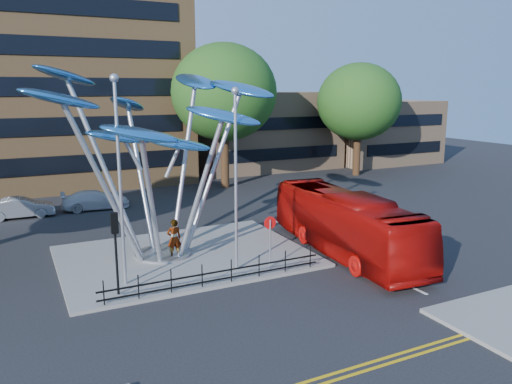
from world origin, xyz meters
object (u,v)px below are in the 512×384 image
tree_far (359,102)px  street_lamp_right (236,164)px  tree_right (224,93)px  street_lamp_left (119,164)px  traffic_light_island (115,236)px  parked_car_right (96,200)px  parked_car_mid (21,208)px  leaf_sculpture (155,120)px  red_bus (345,223)px  no_entry_sign_island (270,233)px  pedestrian (174,239)px

tree_far → street_lamp_right: (-21.50, -19.00, -2.01)m
tree_right → street_lamp_left: tree_right is taller
traffic_light_island → parked_car_right: bearing=84.1°
traffic_light_island → parked_car_right: 16.41m
street_lamp_left → parked_car_mid: size_ratio=2.12×
leaf_sculpture → red_bus: 10.80m
leaf_sculpture → no_entry_sign_island: (4.07, -4.16, -5.06)m
tree_right → street_lamp_right: 20.64m
tree_right → street_lamp_left: 22.49m
street_lamp_left → pedestrian: size_ratio=4.50×
tree_far → pedestrian: tree_far is taller
parked_car_mid → parked_car_right: 4.81m
street_lamp_left → parked_car_right: size_ratio=1.92×
street_lamp_right → traffic_light_island: bearing=-174.8°
pedestrian → traffic_light_island: bearing=46.9°
parked_car_right → street_lamp_right: bearing=-162.8°
pedestrian → tree_right: bearing=-118.0°
street_lamp_left → pedestrian: (2.91, 2.33, -4.23)m
street_lamp_right → leaf_sculpture: bearing=124.9°
tree_right → parked_car_mid: (-16.12, -3.60, -7.35)m
pedestrian → street_lamp_right: bearing=129.0°
tree_right → street_lamp_right: bearing=-111.5°
tree_right → parked_car_right: (-11.32, -3.29, -7.37)m
tree_far → traffic_light_island: 33.61m
traffic_light_island → parked_car_mid: bearing=101.1°
tree_far → parked_car_mid: size_ratio=2.61×
street_lamp_right → no_entry_sign_island: size_ratio=3.39×
street_lamp_right → red_bus: size_ratio=0.72×
street_lamp_left → traffic_light_island: size_ratio=2.57×
parked_car_right → pedestrian: bearing=-168.8°
traffic_light_island → no_entry_sign_island: 7.05m
traffic_light_island → pedestrian: 5.00m
leaf_sculpture → pedestrian: size_ratio=6.50×
leaf_sculpture → red_bus: leaf_sculpture is taller
no_entry_sign_island → red_bus: (4.60, 0.47, -0.22)m
street_lamp_left → parked_car_mid: bearing=103.7°
parked_car_mid → no_entry_sign_island: bearing=-145.1°
tree_far → pedestrian: 29.21m
tree_far → red_bus: size_ratio=0.94×
traffic_light_island → tree_far: bearing=35.8°
street_lamp_right → traffic_light_island: street_lamp_right is taller
street_lamp_right → parked_car_mid: (-8.62, 15.40, -4.41)m
street_lamp_right → pedestrian: (-2.09, 2.83, -3.97)m
tree_far → parked_car_right: (-25.32, -3.29, -6.44)m
tree_far → street_lamp_right: bearing=-138.5°
no_entry_sign_island → parked_car_right: (-5.32, 16.19, -1.15)m
street_lamp_right → parked_car_right: street_lamp_right is taller
parked_car_mid → parked_car_right: size_ratio=0.90×
tree_far → no_entry_sign_island: bearing=-135.7°
tree_far → leaf_sculpture: 28.53m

